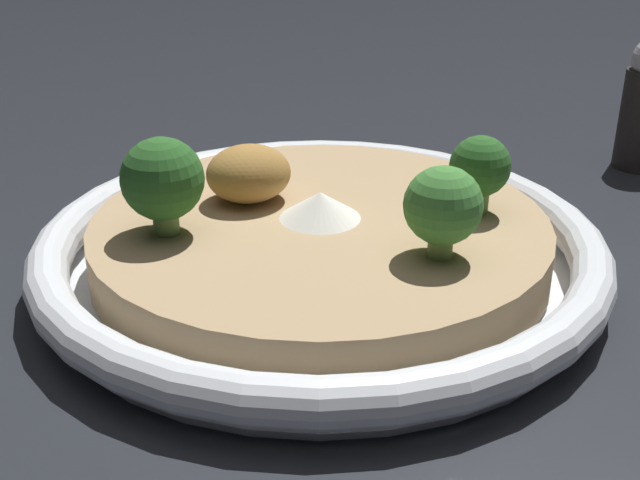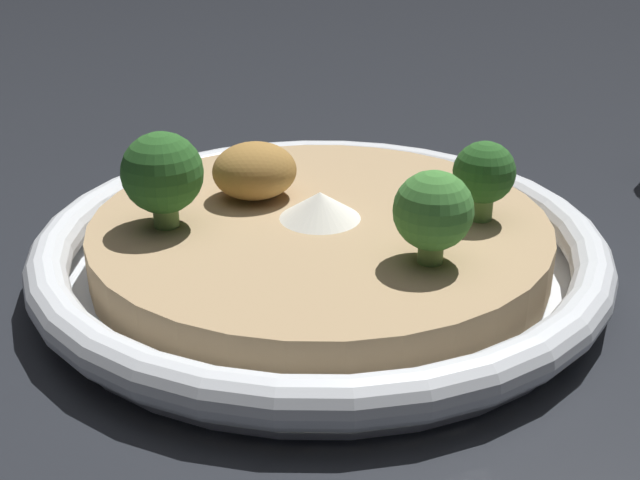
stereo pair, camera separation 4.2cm
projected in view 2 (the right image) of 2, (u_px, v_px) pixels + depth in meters
ground_plane at (320, 272)px, 0.43m from camera, size 6.00×6.00×0.00m
risotto_bowl at (320, 245)px, 0.43m from camera, size 0.30×0.30×0.03m
cheese_sprinkle at (323, 205)px, 0.42m from camera, size 0.04×0.04×0.01m
crispy_onion_garnish at (255, 171)px, 0.44m from camera, size 0.05×0.04×0.03m
broccoli_back_left at (162, 174)px, 0.40m from camera, size 0.04×0.04×0.05m
broccoli_front at (433, 212)px, 0.36m from camera, size 0.04×0.04×0.04m
broccoli_front_right at (484, 175)px, 0.41m from camera, size 0.03×0.03×0.04m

